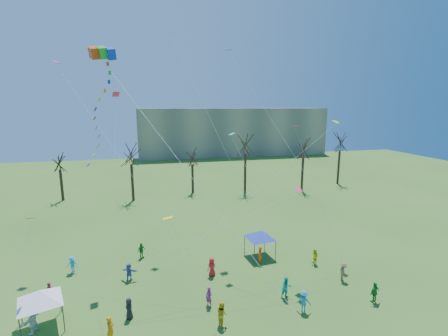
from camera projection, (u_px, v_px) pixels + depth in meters
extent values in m
cube|color=gray|center=(233.00, 131.00, 102.48)|extent=(60.00, 14.00, 15.00)
cylinder|color=black|center=(62.00, 185.00, 52.16)|extent=(0.44, 0.44, 5.30)
cylinder|color=black|center=(132.00, 182.00, 52.00)|extent=(0.44, 0.44, 6.25)
cylinder|color=black|center=(193.00, 179.00, 56.85)|extent=(0.44, 0.44, 5.32)
cylinder|color=black|center=(245.00, 173.00, 56.87)|extent=(0.44, 0.44, 7.21)
cylinder|color=black|center=(302.00, 174.00, 58.07)|extent=(0.44, 0.44, 6.36)
cylinder|color=black|center=(339.00, 167.00, 63.40)|extent=(0.44, 0.44, 6.88)
cube|color=red|center=(94.00, 53.00, 24.86)|extent=(0.99, 1.39, 1.21)
cube|color=green|center=(102.00, 53.00, 25.00)|extent=(0.99, 1.39, 1.21)
cube|color=#1131D5|center=(110.00, 53.00, 25.13)|extent=(0.99, 1.39, 1.21)
cylinder|color=white|center=(192.00, 178.00, 21.41)|extent=(0.02, 0.02, 24.76)
cylinder|color=#3F3F44|center=(20.00, 332.00, 20.46)|extent=(0.09, 0.09, 2.06)
cylinder|color=#3F3F44|center=(64.00, 318.00, 21.80)|extent=(0.09, 0.09, 2.06)
cylinder|color=#3F3F44|center=(21.00, 311.00, 22.58)|extent=(0.09, 0.09, 2.06)
cylinder|color=#3F3F44|center=(60.00, 300.00, 23.91)|extent=(0.09, 0.09, 2.06)
pyramid|color=white|center=(39.00, 296.00, 21.90)|extent=(3.70, 3.70, 0.88)
cylinder|color=#3F3F44|center=(254.00, 254.00, 31.44)|extent=(0.07, 0.07, 1.97)
cylinder|color=#3F3F44|center=(276.00, 250.00, 32.27)|extent=(0.07, 0.07, 1.97)
cylinder|color=#3F3F44|center=(245.00, 244.00, 33.68)|extent=(0.07, 0.07, 1.97)
cylinder|color=#3F3F44|center=(265.00, 241.00, 34.51)|extent=(0.07, 0.07, 1.97)
pyramid|color=#2239AC|center=(260.00, 234.00, 32.70)|extent=(3.72, 3.72, 0.84)
imported|color=orange|center=(110.00, 329.00, 20.91)|extent=(0.64, 0.78, 1.84)
imported|color=gold|center=(222.00, 314.00, 22.47)|extent=(0.93, 1.06, 1.84)
imported|color=#1780B8|center=(304.00, 301.00, 24.04)|extent=(1.26, 1.07, 1.69)
imported|color=#1C8328|center=(375.00, 292.00, 25.12)|extent=(1.09, 0.69, 1.72)
imported|color=white|center=(32.00, 320.00, 21.76)|extent=(1.13, 1.81, 1.86)
imported|color=black|center=(129.00, 308.00, 23.21)|extent=(0.57, 0.83, 1.63)
imported|color=#942576|center=(209.00, 297.00, 24.61)|extent=(0.68, 0.72, 1.65)
imported|color=#0CA99E|center=(286.00, 288.00, 25.68)|extent=(0.97, 0.79, 1.84)
imported|color=#806045|center=(343.00, 272.00, 28.30)|extent=(0.80, 1.19, 1.70)
imported|color=#D54774|center=(50.00, 292.00, 25.36)|extent=(0.40, 0.93, 1.58)
imported|color=#505AAE|center=(129.00, 272.00, 28.35)|extent=(1.59, 1.05, 1.64)
imported|color=red|center=(212.00, 267.00, 29.05)|extent=(1.04, 0.91, 1.79)
imported|color=#EB560C|center=(260.00, 255.00, 31.29)|extent=(0.69, 0.79, 1.83)
imported|color=yellow|center=(315.00, 257.00, 31.17)|extent=(0.71, 0.86, 1.61)
imported|color=#1B9DDA|center=(72.00, 265.00, 29.61)|extent=(1.19, 0.88, 1.64)
imported|color=#1A7827|center=(141.00, 251.00, 32.49)|extent=(0.98, 0.95, 1.65)
cube|color=orange|center=(31.00, 218.00, 22.07)|extent=(0.51, 0.62, 0.25)
cylinder|color=white|center=(19.00, 277.00, 20.52)|extent=(0.01, 0.01, 7.56)
cube|color=#D9244E|center=(116.00, 94.00, 28.63)|extent=(0.76, 0.84, 0.43)
cylinder|color=white|center=(113.00, 191.00, 24.73)|extent=(0.01, 0.01, 18.73)
cube|color=yellow|center=(168.00, 218.00, 20.77)|extent=(0.73, 0.59, 0.18)
cylinder|color=white|center=(196.00, 265.00, 21.58)|extent=(0.01, 0.01, 7.50)
cube|color=#18B492|center=(232.00, 134.00, 30.56)|extent=(0.75, 0.67, 0.22)
cylinder|color=white|center=(264.00, 205.00, 27.25)|extent=(0.01, 0.01, 15.40)
cube|color=blue|center=(229.00, 50.00, 34.55)|extent=(0.93, 0.81, 0.19)
cylinder|color=white|center=(290.00, 150.00, 29.79)|extent=(0.01, 0.01, 26.94)
cube|color=#DD1B4A|center=(299.00, 190.00, 27.15)|extent=(0.59, 0.70, 0.23)
cylinder|color=white|center=(180.00, 246.00, 24.42)|extent=(0.01, 0.01, 22.16)
cube|color=#9BC82F|center=(336.00, 122.00, 32.52)|extent=(0.69, 0.79, 0.28)
cylinder|color=white|center=(250.00, 197.00, 27.82)|extent=(0.01, 0.01, 25.50)
cube|color=purple|center=(56.00, 62.00, 31.66)|extent=(0.88, 0.84, 0.34)
cylinder|color=white|center=(123.00, 162.00, 28.09)|extent=(0.01, 0.01, 26.67)
cube|color=#FF4C0D|center=(170.00, 32.00, 35.83)|extent=(0.88, 0.87, 0.30)
cylinder|color=white|center=(219.00, 137.00, 30.72)|extent=(0.01, 0.01, 29.10)
cube|color=#ED2758|center=(295.00, 125.00, 29.34)|extent=(0.85, 0.74, 0.19)
cylinder|color=white|center=(319.00, 195.00, 28.77)|extent=(0.01, 0.01, 13.33)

